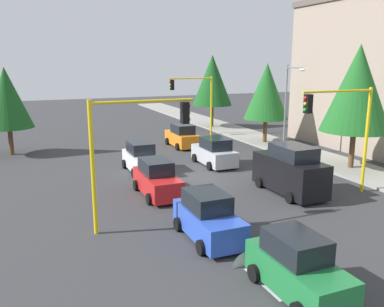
{
  "coord_description": "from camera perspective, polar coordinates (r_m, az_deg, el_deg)",
  "views": [
    {
      "loc": [
        22.71,
        -10.05,
        7.27
      ],
      "look_at": [
        -1.9,
        0.32,
        1.2
      ],
      "focal_mm": 38.11,
      "sensor_mm": 36.0,
      "label": 1
    }
  ],
  "objects": [
    {
      "name": "tree_opposite_side",
      "position": [
        34.84,
        -24.52,
        7.09
      ],
      "size": [
        3.77,
        3.77,
        6.86
      ],
      "color": "brown",
      "rests_on": "ground"
    },
    {
      "name": "tree_roadside_mid",
      "position": [
        36.77,
        10.39,
        8.54
      ],
      "size": [
        3.91,
        3.91,
        7.12
      ],
      "color": "brown",
      "rests_on": "ground"
    },
    {
      "name": "traffic_signal_far_left",
      "position": [
        40.08,
        0.4,
        8.26
      ],
      "size": [
        0.36,
        4.59,
        5.8
      ],
      "color": "yellow",
      "rests_on": "ground"
    },
    {
      "name": "car_red",
      "position": [
        22.61,
        -4.92,
        -3.62
      ],
      "size": [
        4.19,
        1.96,
        1.98
      ],
      "color": "red",
      "rests_on": "ground"
    },
    {
      "name": "traffic_signal_near_left",
      "position": [
        23.2,
        20.39,
        4.3
      ],
      "size": [
        0.36,
        4.59,
        5.9
      ],
      "color": "yellow",
      "rests_on": "ground"
    },
    {
      "name": "tree_roadside_far",
      "position": [
        45.21,
        2.85,
        10.19
      ],
      "size": [
        4.35,
        4.35,
        7.95
      ],
      "color": "brown",
      "rests_on": "ground"
    },
    {
      "name": "ground_plane",
      "position": [
        25.88,
        0.99,
        -3.51
      ],
      "size": [
        120.0,
        120.0,
        0.0
      ],
      "primitive_type": "plane",
      "color": "#353538"
    },
    {
      "name": "lane_arrow_near",
      "position": [
        15.1,
        8.54,
        -16.11
      ],
      "size": [
        2.4,
        1.1,
        1.1
      ],
      "color": "silver",
      "rests_on": "ground"
    },
    {
      "name": "car_white",
      "position": [
        27.57,
        -7.12,
        -0.66
      ],
      "size": [
        4.09,
        1.98,
        1.98
      ],
      "color": "white",
      "rests_on": "ground"
    },
    {
      "name": "tree_roadside_near",
      "position": [
        29.23,
        22.14,
        8.42
      ],
      "size": [
        4.58,
        4.58,
        8.38
      ],
      "color": "brown",
      "rests_on": "ground"
    },
    {
      "name": "car_blue",
      "position": [
        17.18,
        2.28,
        -8.99
      ],
      "size": [
        3.99,
        2.0,
        1.98
      ],
      "color": "blue",
      "rests_on": "ground"
    },
    {
      "name": "sidewalk_kerb",
      "position": [
        35.24,
        13.43,
        0.67
      ],
      "size": [
        80.0,
        4.0,
        0.15
      ],
      "primitive_type": "cube",
      "color": "gray",
      "rests_on": "ground"
    },
    {
      "name": "traffic_signal_near_right",
      "position": [
        17.56,
        -8.14,
        2.18
      ],
      "size": [
        0.36,
        4.59,
        5.76
      ],
      "color": "yellow",
      "rests_on": "ground"
    },
    {
      "name": "car_green",
      "position": [
        13.78,
        14.54,
        -15.21
      ],
      "size": [
        3.84,
        1.93,
        1.98
      ],
      "color": "#1E7238",
      "rests_on": "ground"
    },
    {
      "name": "delivery_van_black",
      "position": [
        23.41,
        13.55,
        -2.39
      ],
      "size": [
        4.8,
        2.22,
        2.77
      ],
      "color": "black",
      "rests_on": "ground"
    },
    {
      "name": "car_orange",
      "position": [
        35.33,
        -1.4,
        2.41
      ],
      "size": [
        4.17,
        2.02,
        1.98
      ],
      "color": "orange",
      "rests_on": "ground"
    },
    {
      "name": "car_silver",
      "position": [
        29.11,
        3.14,
        0.14
      ],
      "size": [
        4.17,
        2.12,
        1.98
      ],
      "color": "#B2B5BA",
      "rests_on": "ground"
    },
    {
      "name": "street_lamp_curbside",
      "position": [
        32.74,
        13.4,
        7.34
      ],
      "size": [
        2.15,
        0.28,
        7.0
      ],
      "color": "slate",
      "rests_on": "ground"
    }
  ]
}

